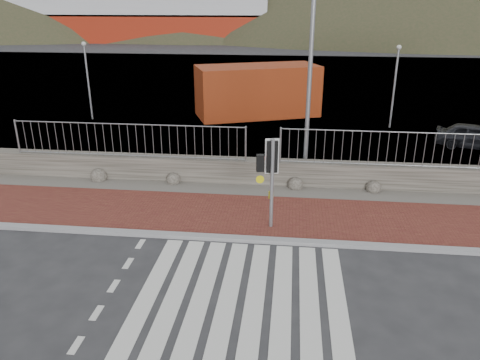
# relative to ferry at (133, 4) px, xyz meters

# --- Properties ---
(ground) EXTENTS (220.00, 220.00, 0.00)m
(ground) POSITION_rel_ferry_xyz_m (24.65, -67.90, -5.36)
(ground) COLOR #28282B
(ground) RESTS_ON ground
(sidewalk_far) EXTENTS (40.00, 3.00, 0.08)m
(sidewalk_far) POSITION_rel_ferry_xyz_m (24.65, -63.40, -5.32)
(sidewalk_far) COLOR brown
(sidewalk_far) RESTS_ON ground
(kerb_far) EXTENTS (40.00, 0.25, 0.12)m
(kerb_far) POSITION_rel_ferry_xyz_m (24.65, -64.90, -5.31)
(kerb_far) COLOR gray
(kerb_far) RESTS_ON ground
(zebra_crossing) EXTENTS (4.62, 5.60, 0.01)m
(zebra_crossing) POSITION_rel_ferry_xyz_m (24.65, -67.90, -5.36)
(zebra_crossing) COLOR silver
(zebra_crossing) RESTS_ON ground
(gravel_strip) EXTENTS (40.00, 1.50, 0.06)m
(gravel_strip) POSITION_rel_ferry_xyz_m (24.65, -61.40, -5.33)
(gravel_strip) COLOR #59544C
(gravel_strip) RESTS_ON ground
(stone_wall) EXTENTS (40.00, 0.60, 0.90)m
(stone_wall) POSITION_rel_ferry_xyz_m (24.65, -60.60, -4.91)
(stone_wall) COLOR #423E36
(stone_wall) RESTS_ON ground
(railing) EXTENTS (18.07, 0.07, 1.22)m
(railing) POSITION_rel_ferry_xyz_m (24.65, -60.75, -3.54)
(railing) COLOR gray
(railing) RESTS_ON stone_wall
(quay) EXTENTS (120.00, 40.00, 0.50)m
(quay) POSITION_rel_ferry_xyz_m (24.65, -40.00, -5.36)
(quay) COLOR #4C4C4F
(quay) RESTS_ON ground
(water) EXTENTS (220.00, 50.00, 0.05)m
(water) POSITION_rel_ferry_xyz_m (24.65, -5.00, -5.36)
(water) COLOR #3F4C54
(water) RESTS_ON ground
(ferry) EXTENTS (50.00, 16.00, 20.00)m
(ferry) POSITION_rel_ferry_xyz_m (0.00, 0.00, 0.00)
(ferry) COLOR maroon
(ferry) RESTS_ON ground
(hills_backdrop) EXTENTS (254.00, 90.00, 100.00)m
(hills_backdrop) POSITION_rel_ferry_xyz_m (31.40, 20.00, -28.42)
(hills_backdrop) COLOR #2E341F
(hills_backdrop) RESTS_ON ground
(traffic_signal_far) EXTENTS (0.66, 0.31, 2.69)m
(traffic_signal_far) POSITION_rel_ferry_xyz_m (25.09, -64.09, -3.41)
(traffic_signal_far) COLOR gray
(traffic_signal_far) RESTS_ON ground
(streetlight) EXTENTS (1.77, 0.84, 8.75)m
(streetlight) POSITION_rel_ferry_xyz_m (26.30, -59.75, -0.43)
(streetlight) COLOR gray
(streetlight) RESTS_ON ground
(shipping_container) EXTENTS (7.22, 5.00, 2.78)m
(shipping_container) POSITION_rel_ferry_xyz_m (23.63, -50.08, -3.97)
(shipping_container) COLOR maroon
(shipping_container) RESTS_ON ground
(car_a) EXTENTS (3.48, 2.25, 1.10)m
(car_a) POSITION_rel_ferry_xyz_m (33.66, -55.29, -4.81)
(car_a) COLOR black
(car_a) RESTS_ON ground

